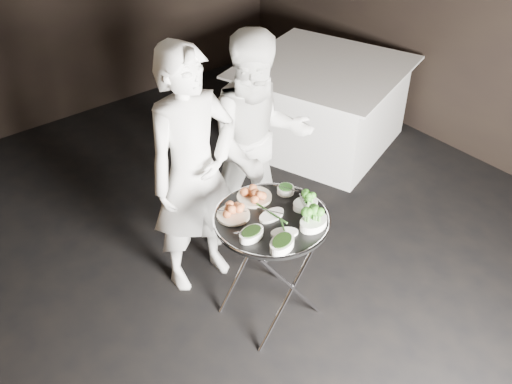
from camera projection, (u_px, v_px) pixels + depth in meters
floor at (249, 320)px, 3.95m from camera, size 6.00×7.00×0.05m
tray_stand at (271, 263)px, 3.71m from camera, size 0.56×0.47×0.82m
serving_tray at (271, 219)px, 3.50m from camera, size 0.73×0.73×0.04m
potato_plate_a at (233, 212)px, 3.48m from camera, size 0.21×0.21×0.07m
potato_plate_b at (254, 194)px, 3.63m from camera, size 0.22×0.22×0.08m
greens_bowl at (286, 189)px, 3.68m from camera, size 0.11×0.11×0.07m
asparagus_plate_a at (272, 214)px, 3.49m from camera, size 0.19×0.11×0.04m
asparagus_plate_b at (284, 232)px, 3.36m from camera, size 0.19×0.16×0.03m
spinach_bowl_a at (251, 233)px, 3.32m from camera, size 0.18×0.13×0.07m
spinach_bowl_b at (282, 242)px, 3.25m from camera, size 0.22×0.18×0.08m
broccoli_bowl_a at (305, 203)px, 3.56m from camera, size 0.18×0.14×0.07m
broccoli_bowl_b at (314, 221)px, 3.40m from camera, size 0.20×0.16×0.08m
serving_utensils at (266, 205)px, 3.51m from camera, size 0.57×0.43×0.01m
waiter_left at (193, 173)px, 3.77m from camera, size 0.67×0.45×1.80m
waiter_right at (259, 144)px, 4.16m from camera, size 1.00×0.89×1.71m
dining_table at (321, 105)px, 5.58m from camera, size 1.45×1.45×0.83m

